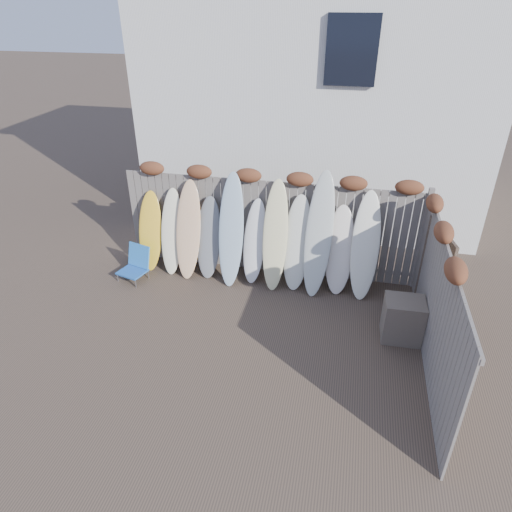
% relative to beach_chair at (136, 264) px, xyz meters
% --- Properties ---
extents(ground, '(80.00, 80.00, 0.00)m').
position_rel_beach_chair_xyz_m(ground, '(2.61, -1.52, -0.32)').
color(ground, '#493A2D').
extents(back_fence, '(6.05, 0.28, 2.24)m').
position_rel_beach_chair_xyz_m(back_fence, '(2.67, 0.87, 0.86)').
color(back_fence, slate).
rests_on(back_fence, ground).
extents(right_fence, '(0.28, 4.40, 2.24)m').
position_rel_beach_chair_xyz_m(right_fence, '(5.60, -1.27, 0.82)').
color(right_fence, slate).
rests_on(right_fence, ground).
extents(house, '(8.50, 5.50, 6.33)m').
position_rel_beach_chair_xyz_m(house, '(3.11, 4.98, 2.88)').
color(house, silver).
rests_on(house, ground).
extents(beach_chair, '(0.65, 0.67, 0.69)m').
position_rel_beach_chair_xyz_m(beach_chair, '(0.00, 0.00, 0.00)').
color(beach_chair, '#225CAD').
rests_on(beach_chair, ground).
extents(wooden_crate, '(0.66, 0.56, 0.76)m').
position_rel_beach_chair_xyz_m(wooden_crate, '(5.26, -0.84, 0.06)').
color(wooden_crate, '#4B4238').
rests_on(wooden_crate, ground).
extents(lattice_panel, '(0.30, 1.18, 1.80)m').
position_rel_beach_chair_xyz_m(lattice_panel, '(5.72, -0.20, 0.58)').
color(lattice_panel, brown).
rests_on(lattice_panel, ground).
extents(surfboard_0, '(0.52, 0.61, 1.64)m').
position_rel_beach_chair_xyz_m(surfboard_0, '(0.15, 0.54, 0.50)').
color(surfboard_0, yellow).
rests_on(surfboard_0, ground).
extents(surfboard_1, '(0.48, 0.64, 1.75)m').
position_rel_beach_chair_xyz_m(surfboard_1, '(0.65, 0.50, 0.55)').
color(surfboard_1, '#F7EFC7').
rests_on(surfboard_1, ground).
extents(surfboard_2, '(0.53, 0.71, 1.97)m').
position_rel_beach_chair_xyz_m(surfboard_2, '(1.04, 0.45, 0.66)').
color(surfboard_2, '#FFC28E').
rests_on(surfboard_2, ground).
extents(surfboard_3, '(0.51, 0.60, 1.65)m').
position_rel_beach_chair_xyz_m(surfboard_3, '(1.44, 0.50, 0.50)').
color(surfboard_3, slate).
rests_on(surfboard_3, ground).
extents(surfboard_4, '(0.53, 0.80, 2.20)m').
position_rel_beach_chair_xyz_m(surfboard_4, '(1.95, 0.40, 0.78)').
color(surfboard_4, '#92ACBF').
rests_on(surfboard_4, ground).
extents(surfboard_5, '(0.51, 0.64, 1.67)m').
position_rel_beach_chair_xyz_m(surfboard_5, '(2.40, 0.52, 0.52)').
color(surfboard_5, white).
rests_on(surfboard_5, ground).
extents(surfboard_6, '(0.51, 0.76, 2.12)m').
position_rel_beach_chair_xyz_m(surfboard_6, '(2.83, 0.43, 0.74)').
color(surfboard_6, beige).
rests_on(surfboard_6, ground).
extents(surfboard_7, '(0.56, 0.67, 1.84)m').
position_rel_beach_chair_xyz_m(surfboard_7, '(3.26, 0.48, 0.60)').
color(surfboard_7, silver).
rests_on(surfboard_7, ground).
extents(surfboard_8, '(0.60, 0.87, 2.35)m').
position_rel_beach_chair_xyz_m(surfboard_8, '(3.67, 0.42, 0.85)').
color(surfboard_8, silver).
rests_on(surfboard_8, ground).
extents(surfboard_9, '(0.56, 0.63, 1.70)m').
position_rel_beach_chair_xyz_m(surfboard_9, '(4.09, 0.49, 0.53)').
color(surfboard_9, white).
rests_on(surfboard_9, ground).
extents(surfboard_10, '(0.53, 0.73, 2.03)m').
position_rel_beach_chair_xyz_m(surfboard_10, '(4.55, 0.45, 0.69)').
color(surfboard_10, white).
rests_on(surfboard_10, ground).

